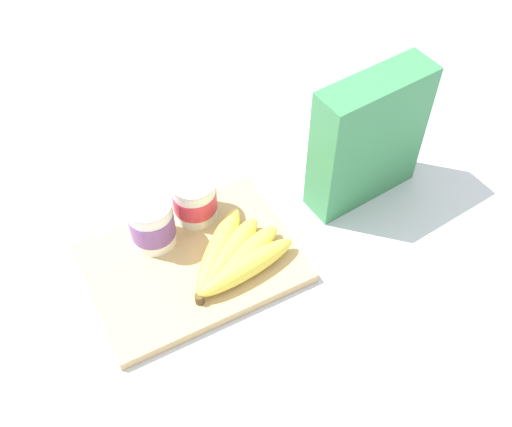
{
  "coord_description": "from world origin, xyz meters",
  "views": [
    {
      "loc": [
        -0.17,
        -0.54,
        0.81
      ],
      "look_at": [
        0.11,
        0.0,
        0.07
      ],
      "focal_mm": 42.82,
      "sensor_mm": 36.0,
      "label": 1
    }
  ],
  "objects_px": {
    "cereal_box": "(368,140)",
    "yogurt_cup_back": "(195,198)",
    "cutting_board": "(192,263)",
    "banana_bunch": "(233,258)",
    "yogurt_cup_front": "(152,223)"
  },
  "relations": [
    {
      "from": "cereal_box",
      "to": "yogurt_cup_back",
      "type": "bearing_deg",
      "value": 160.55
    },
    {
      "from": "cutting_board",
      "to": "cereal_box",
      "type": "height_order",
      "value": "cereal_box"
    },
    {
      "from": "cereal_box",
      "to": "yogurt_cup_back",
      "type": "height_order",
      "value": "cereal_box"
    },
    {
      "from": "cutting_board",
      "to": "banana_bunch",
      "type": "xyz_separation_m",
      "value": [
        0.05,
        -0.04,
        0.03
      ]
    },
    {
      "from": "cereal_box",
      "to": "yogurt_cup_front",
      "type": "bearing_deg",
      "value": 166.44
    },
    {
      "from": "cutting_board",
      "to": "cereal_box",
      "type": "bearing_deg",
      "value": 2.55
    },
    {
      "from": "cutting_board",
      "to": "yogurt_cup_back",
      "type": "distance_m",
      "value": 0.11
    },
    {
      "from": "cutting_board",
      "to": "yogurt_cup_front",
      "type": "relative_size",
      "value": 3.61
    },
    {
      "from": "yogurt_cup_front",
      "to": "banana_bunch",
      "type": "distance_m",
      "value": 0.14
    },
    {
      "from": "yogurt_cup_back",
      "to": "banana_bunch",
      "type": "height_order",
      "value": "yogurt_cup_back"
    },
    {
      "from": "cereal_box",
      "to": "banana_bunch",
      "type": "bearing_deg",
      "value": -174.78
    },
    {
      "from": "yogurt_cup_front",
      "to": "yogurt_cup_back",
      "type": "height_order",
      "value": "yogurt_cup_front"
    },
    {
      "from": "cutting_board",
      "to": "cereal_box",
      "type": "xyz_separation_m",
      "value": [
        0.33,
        0.01,
        0.11
      ]
    },
    {
      "from": "yogurt_cup_front",
      "to": "banana_bunch",
      "type": "height_order",
      "value": "yogurt_cup_front"
    },
    {
      "from": "cutting_board",
      "to": "cereal_box",
      "type": "distance_m",
      "value": 0.34
    }
  ]
}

